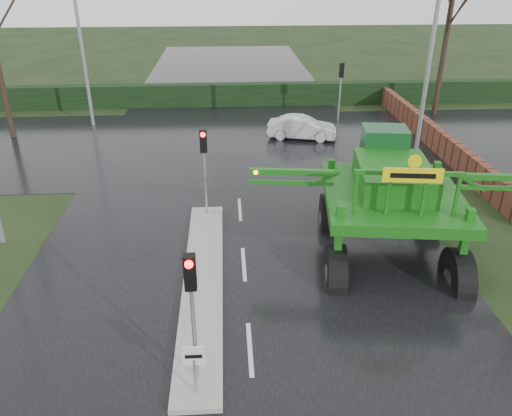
{
  "coord_description": "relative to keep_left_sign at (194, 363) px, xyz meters",
  "views": [
    {
      "loc": [
        -0.45,
        -9.86,
        9.0
      ],
      "look_at": [
        0.41,
        4.14,
        2.0
      ],
      "focal_mm": 35.0,
      "sensor_mm": 36.0,
      "label": 1
    }
  ],
  "objects": [
    {
      "name": "ground",
      "position": [
        1.3,
        1.5,
        -1.06
      ],
      "size": [
        140.0,
        140.0,
        0.0
      ],
      "primitive_type": "plane",
      "color": "black",
      "rests_on": "ground"
    },
    {
      "name": "tree_right_far",
      "position": [
        14.3,
        22.5,
        5.44
      ],
      "size": [
        7.0,
        7.0,
        12.05
      ],
      "color": "black",
      "rests_on": "ground"
    },
    {
      "name": "median_island",
      "position": [
        0.0,
        4.5,
        -0.97
      ],
      "size": [
        1.2,
        10.0,
        0.16
      ],
      "primitive_type": "cube",
      "color": "gray",
      "rests_on": "ground"
    },
    {
      "name": "traffic_signal_far",
      "position": [
        7.8,
        21.51,
        1.53
      ],
      "size": [
        0.26,
        0.33,
        3.52
      ],
      "rotation": [
        0.0,
        0.0,
        3.14
      ],
      "color": "gray",
      "rests_on": "ground"
    },
    {
      "name": "street_light_left_far",
      "position": [
        -6.89,
        21.5,
        4.93
      ],
      "size": [
        3.85,
        0.3,
        10.0
      ],
      "color": "gray",
      "rests_on": "ground"
    },
    {
      "name": "traffic_signal_mid",
      "position": [
        0.0,
        8.99,
        1.53
      ],
      "size": [
        0.26,
        0.33,
        3.52
      ],
      "color": "gray",
      "rests_on": "ground"
    },
    {
      "name": "hedge_row",
      "position": [
        1.3,
        25.5,
        -0.31
      ],
      "size": [
        44.0,
        0.9,
        1.5
      ],
      "primitive_type": "cube",
      "color": "black",
      "rests_on": "ground"
    },
    {
      "name": "keep_left_sign",
      "position": [
        0.0,
        0.0,
        0.0
      ],
      "size": [
        0.5,
        0.07,
        1.35
      ],
      "color": "gray",
      "rests_on": "ground"
    },
    {
      "name": "crop_sprayer",
      "position": [
        4.2,
        4.88,
        1.43
      ],
      "size": [
        9.37,
        6.36,
        5.26
      ],
      "rotation": [
        0.0,
        0.0,
        -0.13
      ],
      "color": "black",
      "rests_on": "ground"
    },
    {
      "name": "street_light_right",
      "position": [
        9.49,
        13.5,
        4.93
      ],
      "size": [
        3.85,
        0.3,
        10.0
      ],
      "color": "gray",
      "rests_on": "ground"
    },
    {
      "name": "brick_wall",
      "position": [
        11.8,
        17.5,
        -0.46
      ],
      "size": [
        0.4,
        20.0,
        1.2
      ],
      "primitive_type": "cube",
      "color": "#592D1E",
      "rests_on": "ground"
    },
    {
      "name": "road_cross",
      "position": [
        1.3,
        17.5,
        -1.05
      ],
      "size": [
        80.0,
        12.0,
        0.02
      ],
      "primitive_type": "cube",
      "color": "black",
      "rests_on": "ground"
    },
    {
      "name": "traffic_signal_near",
      "position": [
        0.0,
        0.49,
        1.53
      ],
      "size": [
        0.26,
        0.33,
        3.52
      ],
      "color": "gray",
      "rests_on": "ground"
    },
    {
      "name": "white_sedan",
      "position": [
        5.04,
        18.19,
        -1.06
      ],
      "size": [
        3.97,
        2.14,
        1.24
      ],
      "primitive_type": "imported",
      "rotation": [
        0.0,
        0.0,
        1.34
      ],
      "color": "silver",
      "rests_on": "ground"
    },
    {
      "name": "road_main",
      "position": [
        1.3,
        11.5,
        -1.05
      ],
      "size": [
        14.0,
        80.0,
        0.02
      ],
      "primitive_type": "cube",
      "color": "black",
      "rests_on": "ground"
    }
  ]
}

